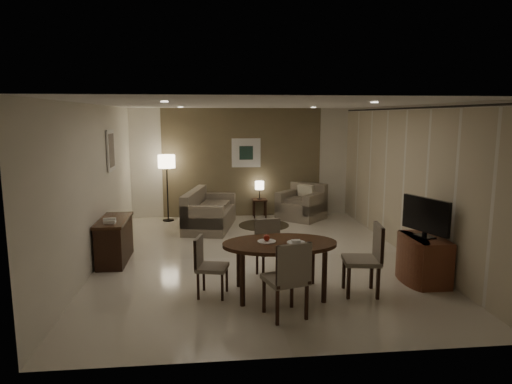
{
  "coord_description": "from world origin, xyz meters",
  "views": [
    {
      "loc": [
        -0.86,
        -7.87,
        2.5
      ],
      "look_at": [
        0.0,
        0.2,
        1.15
      ],
      "focal_mm": 32.0,
      "sensor_mm": 36.0,
      "label": 1
    }
  ],
  "objects": [
    {
      "name": "room_shell",
      "position": [
        0.0,
        0.4,
        1.35
      ],
      "size": [
        5.5,
        7.0,
        2.7
      ],
      "color": "beige",
      "rests_on": "ground"
    },
    {
      "name": "taupe_accent",
      "position": [
        0.0,
        3.48,
        1.35
      ],
      "size": [
        3.96,
        0.03,
        2.7
      ],
      "primitive_type": "cube",
      "color": "#726547",
      "rests_on": "wall_back"
    },
    {
      "name": "curtain_wall",
      "position": [
        2.68,
        0.0,
        1.32
      ],
      "size": [
        0.08,
        6.7,
        2.58
      ],
      "primitive_type": null,
      "color": "#BFB395",
      "rests_on": "wall_right"
    },
    {
      "name": "curtain_rod",
      "position": [
        2.68,
        0.0,
        2.64
      ],
      "size": [
        0.03,
        6.8,
        0.03
      ],
      "primitive_type": "cylinder",
      "rotation": [
        1.57,
        0.0,
        0.0
      ],
      "color": "black",
      "rests_on": "wall_right"
    },
    {
      "name": "art_back_frame",
      "position": [
        0.1,
        3.46,
        1.6
      ],
      "size": [
        0.72,
        0.03,
        0.72
      ],
      "primitive_type": "cube",
      "color": "silver",
      "rests_on": "wall_back"
    },
    {
      "name": "art_back_canvas",
      "position": [
        0.1,
        3.44,
        1.6
      ],
      "size": [
        0.34,
        0.01,
        0.34
      ],
      "primitive_type": "cube",
      "color": "#1D342B",
      "rests_on": "wall_back"
    },
    {
      "name": "art_left_frame",
      "position": [
        -2.72,
        1.2,
        1.85
      ],
      "size": [
        0.03,
        0.6,
        0.8
      ],
      "primitive_type": "cube",
      "color": "silver",
      "rests_on": "wall_left"
    },
    {
      "name": "art_left_canvas",
      "position": [
        -2.71,
        1.2,
        1.85
      ],
      "size": [
        0.01,
        0.46,
        0.64
      ],
      "primitive_type": "cube",
      "color": "gray",
      "rests_on": "wall_left"
    },
    {
      "name": "downlight_nl",
      "position": [
        -1.4,
        -1.8,
        2.69
      ],
      "size": [
        0.1,
        0.1,
        0.01
      ],
      "primitive_type": "cylinder",
      "color": "white",
      "rests_on": "ceiling"
    },
    {
      "name": "downlight_nr",
      "position": [
        1.4,
        -1.8,
        2.69
      ],
      "size": [
        0.1,
        0.1,
        0.01
      ],
      "primitive_type": "cylinder",
      "color": "white",
      "rests_on": "ceiling"
    },
    {
      "name": "downlight_fl",
      "position": [
        -1.4,
        1.8,
        2.69
      ],
      "size": [
        0.1,
        0.1,
        0.01
      ],
      "primitive_type": "cylinder",
      "color": "white",
      "rests_on": "ceiling"
    },
    {
      "name": "downlight_fr",
      "position": [
        1.4,
        1.8,
        2.69
      ],
      "size": [
        0.1,
        0.1,
        0.01
      ],
      "primitive_type": "cylinder",
      "color": "white",
      "rests_on": "ceiling"
    },
    {
      "name": "console_desk",
      "position": [
        -2.49,
        0.0,
        0.38
      ],
      "size": [
        0.48,
        1.2,
        0.75
      ],
      "primitive_type": null,
      "color": "#462616",
      "rests_on": "floor"
    },
    {
      "name": "telephone",
      "position": [
        -2.49,
        -0.3,
        0.8
      ],
      "size": [
        0.2,
        0.14,
        0.09
      ],
      "primitive_type": null,
      "color": "white",
      "rests_on": "console_desk"
    },
    {
      "name": "tv_cabinet",
      "position": [
        2.4,
        -1.5,
        0.35
      ],
      "size": [
        0.48,
        0.9,
        0.7
      ],
      "primitive_type": null,
      "color": "brown",
      "rests_on": "floor"
    },
    {
      "name": "flat_tv",
      "position": [
        2.38,
        -1.5,
        1.02
      ],
      "size": [
        0.36,
        0.85,
        0.6
      ],
      "primitive_type": null,
      "rotation": [
        0.0,
        0.0,
        0.35
      ],
      "color": "black",
      "rests_on": "tv_cabinet"
    },
    {
      "name": "dining_table",
      "position": [
        0.13,
        -1.77,
        0.38
      ],
      "size": [
        1.61,
        1.01,
        0.76
      ],
      "primitive_type": null,
      "color": "#462616",
      "rests_on": "floor"
    },
    {
      "name": "chair_near",
      "position": [
        0.08,
        -2.49,
        0.5
      ],
      "size": [
        0.6,
        0.6,
        1.0
      ],
      "primitive_type": null,
      "rotation": [
        0.0,
        0.0,
        3.43
      ],
      "color": "gray",
      "rests_on": "floor"
    },
    {
      "name": "chair_far",
      "position": [
        0.1,
        -1.07,
        0.45
      ],
      "size": [
        0.49,
        0.49,
        0.89
      ],
      "primitive_type": null,
      "rotation": [
        0.0,
        0.0,
        0.16
      ],
      "color": "gray",
      "rests_on": "floor"
    },
    {
      "name": "chair_left",
      "position": [
        -0.82,
        -1.72,
        0.42
      ],
      "size": [
        0.49,
        0.49,
        0.84
      ],
      "primitive_type": null,
      "rotation": [
        0.0,
        0.0,
        1.35
      ],
      "color": "gray",
      "rests_on": "floor"
    },
    {
      "name": "chair_right",
      "position": [
        1.27,
        -1.88,
        0.5
      ],
      "size": [
        0.55,
        0.55,
        1.01
      ],
      "primitive_type": null,
      "rotation": [
        0.0,
        0.0,
        -1.71
      ],
      "color": "gray",
      "rests_on": "floor"
    },
    {
      "name": "plate_a",
      "position": [
        -0.05,
        -1.72,
        0.76
      ],
      "size": [
        0.26,
        0.26,
        0.02
      ],
      "primitive_type": "cylinder",
      "color": "white",
      "rests_on": "dining_table"
    },
    {
      "name": "plate_b",
      "position": [
        0.35,
        -1.82,
        0.76
      ],
      "size": [
        0.26,
        0.26,
        0.02
      ],
      "primitive_type": "cylinder",
      "color": "white",
      "rests_on": "dining_table"
    },
    {
      "name": "fruit_apple",
      "position": [
        -0.05,
        -1.72,
        0.82
      ],
      "size": [
        0.09,
        0.09,
        0.09
      ],
      "primitive_type": "sphere",
      "color": "#A12212",
      "rests_on": "plate_a"
    },
    {
      "name": "napkin",
      "position": [
        0.35,
        -1.82,
        0.79
      ],
      "size": [
        0.12,
        0.08,
        0.03
      ],
      "primitive_type": "cube",
      "color": "white",
      "rests_on": "plate_b"
    },
    {
      "name": "round_rug",
      "position": [
        0.41,
        2.36,
        0.01
      ],
      "size": [
        1.16,
        1.16,
        0.01
      ],
      "primitive_type": "cylinder",
      "color": "#392F20",
      "rests_on": "floor"
    },
    {
      "name": "sofa",
      "position": [
        -0.83,
        2.25,
        0.43
      ],
      "size": [
        1.96,
        1.26,
        0.85
      ],
      "primitive_type": null,
      "rotation": [
        0.0,
        0.0,
        1.36
      ],
      "color": "gray",
      "rests_on": "floor"
    },
    {
      "name": "armchair",
      "position": [
        1.41,
        2.93,
        0.43
      ],
      "size": [
        1.33,
        1.32,
        0.86
      ],
      "primitive_type": null,
      "rotation": [
        0.0,
        0.0,
        -0.74
      ],
      "color": "gray",
      "rests_on": "floor"
    },
    {
      "name": "side_table",
      "position": [
        0.41,
        3.25,
        0.23
      ],
      "size": [
        0.36,
        0.36,
        0.46
      ],
      "primitive_type": null,
      "color": "black",
      "rests_on": "floor"
    },
    {
      "name": "table_lamp",
      "position": [
        0.41,
        3.25,
        0.71
      ],
      "size": [
        0.22,
        0.22,
        0.5
      ],
      "primitive_type": null,
      "color": "#FFEAC1",
      "rests_on": "side_table"
    },
    {
      "name": "floor_lamp",
      "position": [
        -1.83,
        3.08,
        0.8
      ],
      "size": [
        0.4,
        0.4,
        1.6
      ],
      "primitive_type": null,
      "color": "#FFE5B7",
      "rests_on": "floor"
    }
  ]
}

